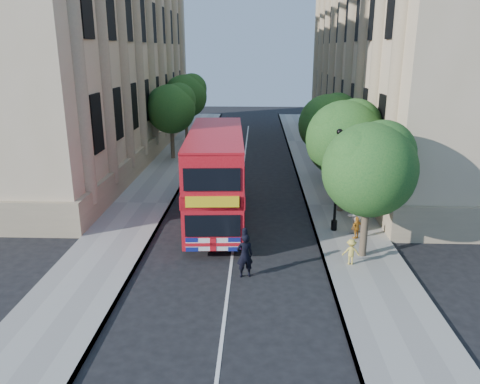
# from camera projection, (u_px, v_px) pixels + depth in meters

# --- Properties ---
(ground) EXTENTS (120.00, 120.00, 0.00)m
(ground) POSITION_uv_depth(u_px,v_px,m) (228.00, 288.00, 18.19)
(ground) COLOR black
(ground) RESTS_ON ground
(pavement_right) EXTENTS (3.50, 80.00, 0.12)m
(pavement_right) POSITION_uv_depth(u_px,v_px,m) (336.00, 206.00, 27.52)
(pavement_right) COLOR gray
(pavement_right) RESTS_ON ground
(pavement_left) EXTENTS (3.50, 80.00, 0.12)m
(pavement_left) POSITION_uv_depth(u_px,v_px,m) (143.00, 204.00, 27.93)
(pavement_left) COLOR gray
(pavement_left) RESTS_ON ground
(building_right) EXTENTS (12.00, 38.00, 18.00)m
(building_right) POSITION_uv_depth(u_px,v_px,m) (415.00, 48.00, 38.00)
(building_right) COLOR tan
(building_right) RESTS_ON ground
(building_left) EXTENTS (12.00, 38.00, 18.00)m
(building_left) POSITION_uv_depth(u_px,v_px,m) (80.00, 48.00, 38.97)
(building_left) COLOR tan
(building_left) RESTS_ON ground
(tree_right_near) EXTENTS (4.00, 4.00, 6.08)m
(tree_right_near) POSITION_uv_depth(u_px,v_px,m) (371.00, 165.00, 19.64)
(tree_right_near) COLOR #473828
(tree_right_near) RESTS_ON ground
(tree_right_mid) EXTENTS (4.20, 4.20, 6.37)m
(tree_right_mid) POSITION_uv_depth(u_px,v_px,m) (345.00, 135.00, 25.31)
(tree_right_mid) COLOR #473828
(tree_right_mid) RESTS_ON ground
(tree_right_far) EXTENTS (4.00, 4.00, 6.15)m
(tree_right_far) POSITION_uv_depth(u_px,v_px,m) (329.00, 121.00, 31.08)
(tree_right_far) COLOR #473828
(tree_right_far) RESTS_ON ground
(tree_left_far) EXTENTS (4.00, 4.00, 6.30)m
(tree_left_far) POSITION_uv_depth(u_px,v_px,m) (172.00, 106.00, 38.15)
(tree_left_far) COLOR #473828
(tree_left_far) RESTS_ON ground
(tree_left_back) EXTENTS (4.20, 4.20, 6.65)m
(tree_left_back) POSITION_uv_depth(u_px,v_px,m) (186.00, 94.00, 45.72)
(tree_left_back) COLOR #473828
(tree_left_back) RESTS_ON ground
(lamp_post) EXTENTS (0.32, 0.32, 5.16)m
(lamp_post) POSITION_uv_depth(u_px,v_px,m) (337.00, 185.00, 23.01)
(lamp_post) COLOR black
(lamp_post) RESTS_ON pavement_right
(double_decker_bus) EXTENTS (3.28, 10.43, 4.75)m
(double_decker_bus) POSITION_uv_depth(u_px,v_px,m) (216.00, 174.00, 24.59)
(double_decker_bus) COLOR red
(double_decker_bus) RESTS_ON ground
(box_van) EXTENTS (2.07, 4.71, 2.65)m
(box_van) POSITION_uv_depth(u_px,v_px,m) (212.00, 174.00, 29.68)
(box_van) COLOR black
(box_van) RESTS_ON ground
(police_constable) EXTENTS (0.77, 0.61, 1.86)m
(police_constable) POSITION_uv_depth(u_px,v_px,m) (245.00, 255.00, 18.85)
(police_constable) COLOR black
(police_constable) RESTS_ON ground
(woman_pedestrian) EXTENTS (1.12, 1.10, 1.82)m
(woman_pedestrian) POSITION_uv_depth(u_px,v_px,m) (354.00, 215.00, 23.15)
(woman_pedestrian) COLOR beige
(woman_pedestrian) RESTS_ON pavement_right
(child_a) EXTENTS (0.69, 0.60, 1.12)m
(child_a) POSITION_uv_depth(u_px,v_px,m) (357.00, 228.00, 22.48)
(child_a) COLOR orange
(child_a) RESTS_ON pavement_right
(child_b) EXTENTS (0.75, 0.45, 1.13)m
(child_b) POSITION_uv_depth(u_px,v_px,m) (351.00, 252.00, 19.78)
(child_b) COLOR gold
(child_b) RESTS_ON pavement_right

